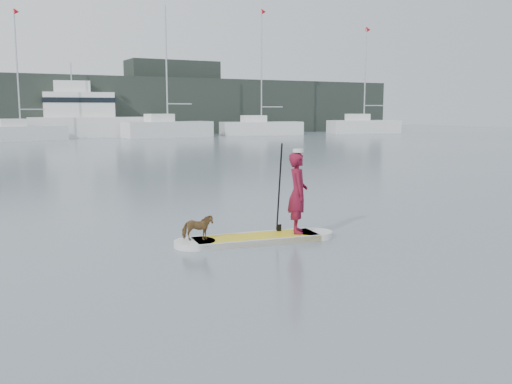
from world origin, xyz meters
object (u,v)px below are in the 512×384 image
paddleboard (256,239)px  sailboat_g (363,125)px  sailboat_e (167,128)px  sailboat_f (261,127)px  motor_yacht_a (86,116)px  paddler (298,193)px  sailboat_d (20,131)px  dog (198,228)px

paddleboard → sailboat_g: bearing=57.4°
sailboat_e → sailboat_f: size_ratio=0.96×
motor_yacht_a → sailboat_g: sailboat_g is taller
paddler → motor_yacht_a: 47.31m
sailboat_d → motor_yacht_a: sailboat_d is taller
dog → sailboat_g: size_ratio=0.05×
sailboat_d → motor_yacht_a: size_ratio=0.90×
paddleboard → sailboat_d: bearing=98.2°
sailboat_g → sailboat_f: bearing=-175.1°
sailboat_e → sailboat_g: bearing=-6.9°
sailboat_f → sailboat_g: size_ratio=1.10×
paddler → sailboat_g: size_ratio=0.14×
paddler → sailboat_e: bearing=10.4°
paddleboard → sailboat_f: (23.58, 43.15, 0.81)m
sailboat_g → sailboat_d: bearing=-170.0°
motor_yacht_a → sailboat_g: (29.52, -5.22, -1.07)m
sailboat_d → sailboat_f: (23.59, 0.31, 0.08)m
dog → sailboat_d: size_ratio=0.05×
motor_yacht_a → sailboat_g: size_ratio=1.04×
sailboat_d → motor_yacht_a: bearing=20.7°
paddleboard → dog: 1.23m
dog → sailboat_f: size_ratio=0.05×
sailboat_e → motor_yacht_a: 7.90m
sailboat_f → paddleboard: bearing=-107.6°
sailboat_f → motor_yacht_a: (-17.16, 3.70, 1.11)m
sailboat_d → dog: bearing=-102.9°
paddler → sailboat_f: (22.70, 43.28, -0.07)m
sailboat_f → paddler: bearing=-106.6°
paddler → sailboat_e: 44.75m
paddleboard → paddler: paddler is taller
sailboat_f → sailboat_d: bearing=-168.2°
paddler → dog: paddler is taller
motor_yacht_a → sailboat_g: bearing=-1.9°
sailboat_f → sailboat_g: (12.36, -1.52, 0.04)m
paddleboard → sailboat_e: sailboat_e is taller
sailboat_d → sailboat_g: sailboat_g is taller
paddleboard → paddler: bearing=0.0°
dog → sailboat_d: sailboat_d is taller
paddler → sailboat_d: (-0.89, 42.96, -0.16)m
paddleboard → sailboat_f: bearing=69.5°
paddleboard → dog: (-1.18, 0.17, 0.31)m
paddler → paddleboard: bearing=108.1°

